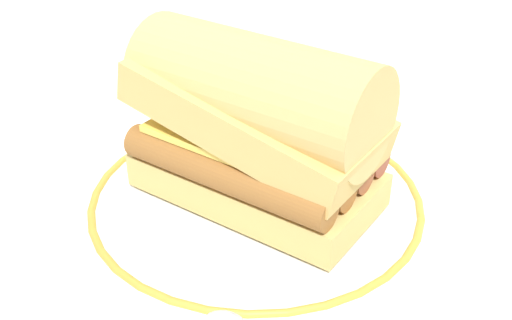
% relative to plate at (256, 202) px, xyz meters
% --- Properties ---
extents(ground_plane, '(1.50, 1.50, 0.00)m').
position_rel_plate_xyz_m(ground_plane, '(-0.01, -0.01, -0.01)').
color(ground_plane, silver).
extents(plate, '(0.27, 0.27, 0.01)m').
position_rel_plate_xyz_m(plate, '(0.00, 0.00, 0.00)').
color(plate, white).
rests_on(plate, ground_plane).
extents(sausage_sandwich, '(0.19, 0.13, 0.12)m').
position_rel_plate_xyz_m(sausage_sandwich, '(-0.00, -0.00, 0.07)').
color(sausage_sandwich, tan).
rests_on(sausage_sandwich, plate).
extents(drinking_glass, '(0.07, 0.07, 0.09)m').
position_rel_plate_xyz_m(drinking_glass, '(-0.22, 0.16, 0.03)').
color(drinking_glass, silver).
rests_on(drinking_glass, ground_plane).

